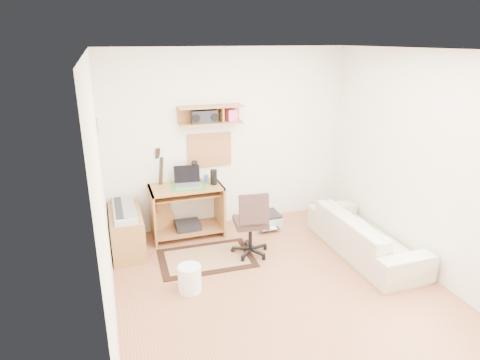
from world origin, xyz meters
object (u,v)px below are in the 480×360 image
object	(u,v)px
sofa	(365,228)
printer	(263,221)
desk	(187,211)
cabinet	(126,232)
task_chair	(250,222)

from	to	relation	value
sofa	printer	bearing A→B (deg)	38.57
sofa	desk	bearing A→B (deg)	58.99
desk	cabinet	world-z (taller)	desk
desk	printer	world-z (taller)	desk
desk	sofa	distance (m)	2.45
task_chair	printer	xyz separation A→B (m)	(0.48, 0.75, -0.37)
task_chair	sofa	distance (m)	1.51
cabinet	sofa	bearing A→B (deg)	-19.84
task_chair	cabinet	size ratio (longest dim) A/B	1.02
cabinet	sofa	world-z (taller)	sofa
desk	task_chair	distance (m)	1.05
task_chair	cabinet	world-z (taller)	task_chair
desk	cabinet	bearing A→B (deg)	-167.29
desk	sofa	size ratio (longest dim) A/B	0.55
task_chair	printer	world-z (taller)	task_chair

